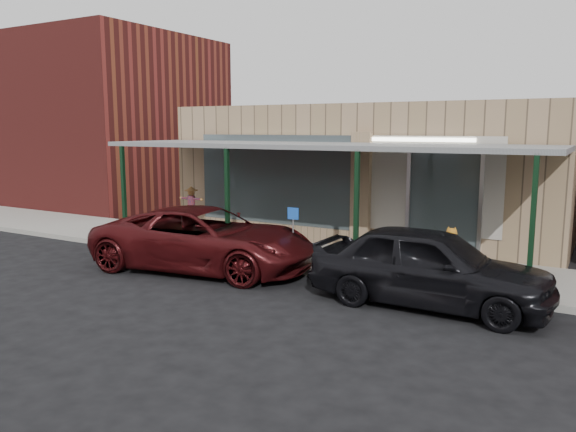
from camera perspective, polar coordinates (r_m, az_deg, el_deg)
The scene contains 10 objects.
ground at distance 12.19m, azimuth -5.11°, elevation -7.81°, with size 120.00×120.00×0.00m, color black.
sidewalk at distance 15.16m, azimuth 2.70°, elevation -4.15°, with size 40.00×3.20×0.15m, color gray.
storefront at distance 19.00m, azimuth 9.05°, elevation 4.56°, with size 12.00×6.25×4.20m.
awning at distance 14.74m, azimuth 2.72°, elevation 7.00°, with size 12.00×3.00×3.04m.
block_buildings_near at distance 19.33m, azimuth 15.93°, elevation 9.37°, with size 61.00×8.00×8.00m.
barrel_scarecrow at distance 18.12m, azimuth -9.75°, elevation -0.20°, with size 0.92×0.72×1.53m.
barrel_pumpkin at distance 13.39m, azimuth 16.04°, elevation -4.87°, with size 0.64×0.64×0.68m.
handicap_sign at distance 13.92m, azimuth 0.52°, elevation -1.19°, with size 0.29×0.04×1.41m.
parked_sedan at distance 11.46m, azimuth 14.18°, elevation -4.97°, with size 4.73×1.95×1.61m.
car_maroon at distance 14.10m, azimuth -8.43°, elevation -2.31°, with size 2.58×5.60×1.56m, color #420D0F.
Camera 1 is at (6.71, -9.55, 3.50)m, focal length 35.00 mm.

